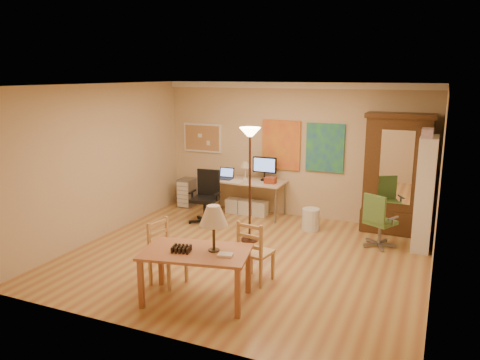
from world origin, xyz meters
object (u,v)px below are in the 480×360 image
at_px(office_chair_black, 206,209).
at_px(computer_desk, 248,194).
at_px(dining_table, 202,241).
at_px(armoire, 396,182).
at_px(office_chair_green, 378,233).
at_px(bookshelf, 425,194).

bearing_deg(office_chair_black, computer_desk, 56.84).
relative_size(dining_table, armoire, 0.68).
bearing_deg(armoire, computer_desk, -178.37).
distance_m(dining_table, office_chair_green, 3.44).
relative_size(dining_table, office_chair_green, 1.60).
xyz_separation_m(armoire, bookshelf, (0.51, -0.66, -0.02)).
distance_m(office_chair_green, armoire, 1.17).
bearing_deg(dining_table, office_chair_black, 117.07).
bearing_deg(office_chair_green, armoire, 80.99).
distance_m(office_chair_green, bookshelf, 0.99).
height_order(dining_table, office_chair_green, dining_table).
distance_m(computer_desk, bookshelf, 3.48).
bearing_deg(office_chair_green, bookshelf, 22.33).
xyz_separation_m(office_chair_black, bookshelf, (3.94, 0.26, 0.66)).
bearing_deg(bookshelf, computer_desk, 170.39).
xyz_separation_m(computer_desk, office_chair_green, (2.74, -0.85, -0.20)).
relative_size(office_chair_black, bookshelf, 0.55).
relative_size(office_chair_black, armoire, 0.47).
height_order(office_chair_green, armoire, armoire).
distance_m(computer_desk, office_chair_green, 2.87).
xyz_separation_m(office_chair_green, bookshelf, (0.66, 0.27, 0.69)).
bearing_deg(computer_desk, dining_table, -76.03).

